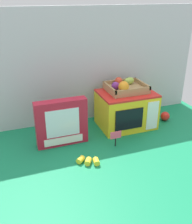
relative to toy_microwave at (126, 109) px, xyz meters
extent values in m
plane|color=#147A4C|center=(-0.19, -0.06, -0.12)|extent=(1.70, 1.70, 0.00)
cube|color=#B7BABF|center=(-0.19, 0.21, 0.27)|extent=(1.61, 0.03, 0.77)
cube|color=yellow|center=(0.00, 0.00, -0.01)|extent=(0.37, 0.27, 0.23)
cube|color=red|center=(0.00, 0.00, 0.12)|extent=(0.37, 0.27, 0.01)
cube|color=black|center=(-0.04, -0.14, -0.01)|extent=(0.19, 0.01, 0.14)
cube|color=white|center=(0.12, -0.14, -0.01)|extent=(0.08, 0.01, 0.19)
cube|color=#A37F51|center=(0.01, 0.03, 0.13)|extent=(0.25, 0.21, 0.03)
cube|color=#A37F51|center=(0.01, -0.07, 0.16)|extent=(0.25, 0.01, 0.02)
cube|color=#A37F51|center=(0.01, 0.13, 0.16)|extent=(0.25, 0.01, 0.02)
cube|color=#A37F51|center=(-0.11, 0.03, 0.16)|extent=(0.01, 0.21, 0.02)
cube|color=#A37F51|center=(0.13, 0.03, 0.16)|extent=(0.01, 0.21, 0.02)
sphere|color=#E04228|center=(-0.02, 0.10, 0.17)|extent=(0.05, 0.05, 0.05)
ellipsoid|color=#9EC647|center=(0.05, 0.08, 0.17)|extent=(0.08, 0.06, 0.05)
sphere|color=orange|center=(-0.05, -0.04, 0.18)|extent=(0.07, 0.07, 0.07)
sphere|color=#72287F|center=(-0.08, 0.01, 0.17)|extent=(0.05, 0.05, 0.05)
cube|color=#B2192D|center=(-0.47, -0.09, 0.02)|extent=(0.31, 0.07, 0.29)
cube|color=silver|center=(-0.47, -0.12, 0.03)|extent=(0.20, 0.00, 0.17)
cube|color=white|center=(-0.47, -0.12, -0.08)|extent=(0.23, 0.00, 0.05)
cylinder|color=black|center=(-0.18, -0.23, -0.09)|extent=(0.01, 0.01, 0.06)
cube|color=#F44C6B|center=(-0.18, -0.23, -0.04)|extent=(0.07, 0.00, 0.05)
cylinder|color=yellow|center=(-0.42, -0.31, -0.11)|extent=(0.05, 0.05, 0.03)
cylinder|color=yellow|center=(-0.39, -0.34, -0.11)|extent=(0.05, 0.06, 0.03)
cylinder|color=yellow|center=(-0.35, -0.36, -0.11)|extent=(0.04, 0.05, 0.03)
sphere|color=red|center=(0.30, -0.03, -0.09)|extent=(0.07, 0.07, 0.07)
camera|label=1|loc=(-0.74, -1.45, 0.72)|focal=41.62mm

